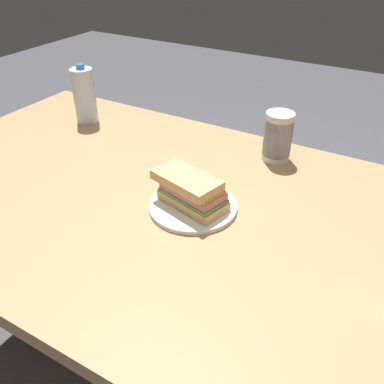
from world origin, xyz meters
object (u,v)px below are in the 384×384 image
at_px(plastic_cup_stack, 278,137).
at_px(paper_plate, 192,207).
at_px(water_bottle_tall, 84,96).
at_px(dining_table, 193,234).
at_px(sandwich, 190,191).

bearing_deg(plastic_cup_stack, paper_plate, 75.88).
bearing_deg(water_bottle_tall, plastic_cup_stack, -174.01).
xyz_separation_m(dining_table, paper_plate, (0.00, 0.00, 0.09)).
xyz_separation_m(water_bottle_tall, plastic_cup_stack, (-0.69, -0.07, -0.02)).
height_order(dining_table, plastic_cup_stack, plastic_cup_stack).
bearing_deg(water_bottle_tall, dining_table, 155.10).
bearing_deg(sandwich, dining_table, -145.19).
relative_size(paper_plate, plastic_cup_stack, 1.50).
relative_size(sandwich, plastic_cup_stack, 1.34).
bearing_deg(dining_table, paper_plate, 66.90).
xyz_separation_m(sandwich, plastic_cup_stack, (-0.09, -0.35, 0.02)).
relative_size(paper_plate, sandwich, 1.11).
bearing_deg(paper_plate, sandwich, 12.01).
bearing_deg(plastic_cup_stack, dining_table, 75.95).
bearing_deg(sandwich, plastic_cup_stack, -104.71).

